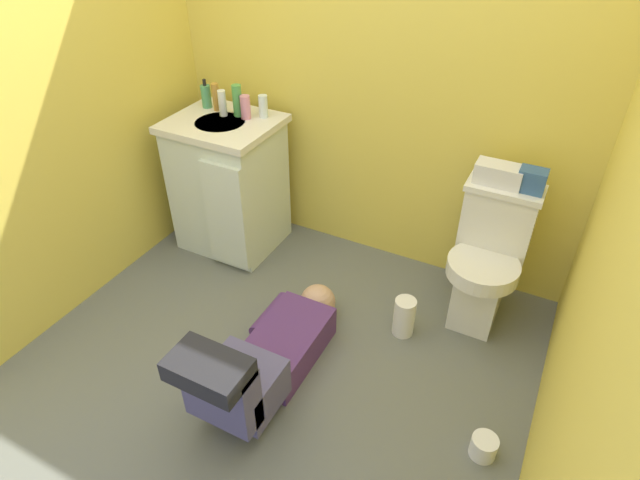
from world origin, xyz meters
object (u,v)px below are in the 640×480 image
(paper_towel_roll, at_px, (404,317))
(toilet_paper_roll, at_px, (484,447))
(bottle_pink, at_px, (245,107))
(bottle_clear, at_px, (263,106))
(vanity_cabinet, at_px, (229,184))
(toiletry_bag, at_px, (532,180))
(toilet, at_px, (487,259))
(person_plumber, at_px, (265,357))
(bottle_amber, at_px, (216,97))
(bottle_white, at_px, (222,103))
(faucet, at_px, (236,103))
(tissue_box, at_px, (499,174))
(soap_dispenser, at_px, (206,96))
(bottle_green, at_px, (237,101))

(paper_towel_roll, bearing_deg, toilet_paper_roll, -43.45)
(bottle_pink, height_order, bottle_clear, bottle_pink)
(vanity_cabinet, distance_m, toiletry_bag, 1.70)
(toilet_paper_roll, bearing_deg, toilet, 105.89)
(person_plumber, relative_size, bottle_pink, 8.17)
(bottle_amber, bearing_deg, bottle_white, -31.40)
(bottle_pink, bearing_deg, toilet_paper_roll, -27.69)
(faucet, xyz_separation_m, toilet_paper_roll, (1.78, -0.93, -0.82))
(tissue_box, bearing_deg, bottle_pink, -178.50)
(soap_dispenser, relative_size, bottle_pink, 1.27)
(tissue_box, xyz_separation_m, bottle_green, (-1.46, -0.02, 0.11))
(toilet, relative_size, person_plumber, 0.70)
(faucet, relative_size, bottle_clear, 0.80)
(soap_dispenser, height_order, bottle_pink, soap_dispenser)
(bottle_green, distance_m, toilet_paper_roll, 2.13)
(soap_dispenser, relative_size, paper_towel_roll, 0.76)
(toiletry_bag, relative_size, bottle_white, 0.85)
(tissue_box, bearing_deg, bottle_amber, -179.49)
(bottle_pink, height_order, paper_towel_roll, bottle_pink)
(vanity_cabinet, bearing_deg, toilet, 1.51)
(vanity_cabinet, height_order, bottle_clear, bottle_clear)
(bottle_white, xyz_separation_m, toilet_paper_roll, (1.82, -0.86, -0.84))
(bottle_white, xyz_separation_m, bottle_pink, (0.14, 0.02, -0.01))
(bottle_clear, bearing_deg, faucet, -176.50)
(person_plumber, distance_m, soap_dispenser, 1.57)
(person_plumber, bearing_deg, bottle_green, 127.08)
(bottle_white, bearing_deg, paper_towel_roll, -15.22)
(toilet_paper_roll, bearing_deg, person_plumber, -174.55)
(soap_dispenser, relative_size, bottle_clear, 1.33)
(bottle_green, bearing_deg, toilet, -2.52)
(toilet, height_order, soap_dispenser, soap_dispenser)
(vanity_cabinet, relative_size, tissue_box, 3.73)
(toilet, bearing_deg, tissue_box, 116.43)
(toilet, distance_m, bottle_clear, 1.46)
(soap_dispenser, xyz_separation_m, bottle_green, (0.23, -0.02, 0.02))
(bottle_green, xyz_separation_m, paper_towel_roll, (1.20, -0.39, -0.80))
(bottle_pink, relative_size, paper_towel_roll, 0.60)
(toilet, distance_m, toiletry_bag, 0.46)
(vanity_cabinet, bearing_deg, paper_towel_roll, -12.63)
(faucet, xyz_separation_m, soap_dispenser, (-0.19, -0.02, 0.02))
(bottle_amber, distance_m, bottle_green, 0.16)
(bottle_white, height_order, paper_towel_roll, bottle_white)
(bottle_amber, bearing_deg, toiletry_bag, 0.46)
(bottle_green, xyz_separation_m, bottle_pink, (0.06, -0.01, -0.02))
(soap_dispenser, distance_m, bottle_pink, 0.30)
(bottle_amber, bearing_deg, bottle_pink, -5.92)
(tissue_box, relative_size, bottle_green, 1.24)
(toilet_paper_roll, bearing_deg, bottle_amber, 154.50)
(vanity_cabinet, height_order, bottle_pink, bottle_pink)
(paper_towel_roll, distance_m, toilet_paper_roll, 0.74)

